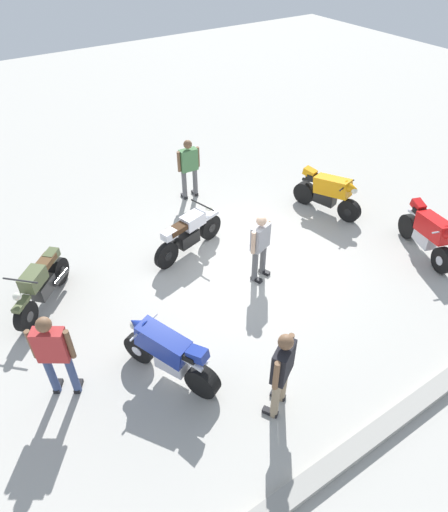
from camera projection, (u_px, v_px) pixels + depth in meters
The scene contains 11 objects.
ground_plane at pixel (244, 263), 10.30m from camera, with size 40.00×40.00×0.00m, color #ADAAA3.
curb_edge at pixel (407, 411), 7.26m from camera, with size 14.00×0.30×0.15m, color gray.
motorcycle_blue_sportbike at pixel (168, 353), 7.53m from camera, with size 1.05×1.84×1.14m.
motorcycle_silver_cruiser at pixel (188, 234), 10.30m from camera, with size 2.04×0.82×1.09m.
motorcycle_orange_sportbike at pixel (328, 192), 11.61m from camera, with size 0.84×1.93×1.14m.
motorcycle_olive_vintage at pixel (42, 285), 9.00m from camera, with size 1.47×1.52×1.07m.
motorcycle_red_sportbike at pixel (429, 232), 10.22m from camera, with size 0.93×1.90×1.14m.
person_in_gray_shirt at pixel (260, 244), 9.38m from camera, with size 0.62×0.43×1.60m.
person_in_green_shirt at pixel (189, 166), 11.95m from camera, with size 0.66×0.32×1.69m.
person_in_black_shirt at pixel (282, 369), 6.78m from camera, with size 0.62×0.49×1.75m.
person_in_red_shirt at pixel (54, 352), 7.00m from camera, with size 0.61×0.51×1.78m.
Camera 1 is at (4.71, 6.37, 6.61)m, focal length 31.36 mm.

